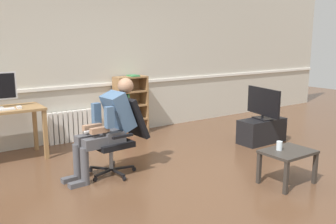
{
  "coord_description": "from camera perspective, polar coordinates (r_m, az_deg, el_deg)",
  "views": [
    {
      "loc": [
        -2.74,
        -3.3,
        1.73
      ],
      "look_at": [
        0.15,
        0.85,
        0.7
      ],
      "focal_mm": 39.11,
      "sensor_mm": 36.0,
      "label": 1
    }
  ],
  "objects": [
    {
      "name": "bookshelf",
      "position": [
        6.64,
        -6.22,
        0.96
      ],
      "size": [
        0.59,
        0.29,
        1.08
      ],
      "color": "olive",
      "rests_on": "ground_plane"
    },
    {
      "name": "radiator",
      "position": [
        6.37,
        -14.63,
        -2.15
      ],
      "size": [
        0.82,
        0.08,
        0.53
      ],
      "color": "white",
      "rests_on": "ground_plane"
    },
    {
      "name": "office_chair",
      "position": [
        4.76,
        -7.4,
        -3.24
      ],
      "size": [
        0.79,
        0.62,
        0.98
      ],
      "rotation": [
        0.0,
        0.0,
        -1.49
      ],
      "color": "black",
      "rests_on": "ground_plane"
    },
    {
      "name": "tv_stand",
      "position": [
        6.33,
        14.39,
        -2.84
      ],
      "size": [
        0.83,
        0.37,
        0.4
      ],
      "color": "black",
      "rests_on": "ground_plane"
    },
    {
      "name": "computer_mouse",
      "position": [
        5.54,
        -22.19,
        0.7
      ],
      "size": [
        0.06,
        0.1,
        0.03
      ],
      "primitive_type": "cube",
      "color": "white",
      "rests_on": "computer_desk"
    },
    {
      "name": "tv_screen",
      "position": [
        6.24,
        14.62,
        1.37
      ],
      "size": [
        0.26,
        0.79,
        0.52
      ],
      "rotation": [
        0.0,
        0.0,
        1.37
      ],
      "color": "black",
      "rests_on": "tv_stand"
    },
    {
      "name": "ground_plane",
      "position": [
        4.62,
        4.57,
        -10.5
      ],
      "size": [
        18.0,
        18.0,
        0.0
      ],
      "primitive_type": "plane",
      "color": "brown"
    },
    {
      "name": "back_wall",
      "position": [
        6.56,
        -10.21,
        7.99
      ],
      "size": [
        12.0,
        0.13,
        2.7
      ],
      "color": "beige",
      "rests_on": "ground_plane"
    },
    {
      "name": "person_seated",
      "position": [
        4.64,
        -9.39,
        -2.05
      ],
      "size": [
        0.98,
        0.41,
        1.23
      ],
      "rotation": [
        0.0,
        0.0,
        -1.49
      ],
      "color": "#4C4C51",
      "rests_on": "ground_plane"
    },
    {
      "name": "coffee_table",
      "position": [
        4.62,
        18.17,
        -6.53
      ],
      "size": [
        0.6,
        0.45,
        0.41
      ],
      "color": "#332D28",
      "rests_on": "ground_plane"
    },
    {
      "name": "drinking_glass",
      "position": [
        4.56,
        16.96,
        -5.05
      ],
      "size": [
        0.07,
        0.07,
        0.11
      ],
      "primitive_type": "cylinder",
      "color": "silver",
      "rests_on": "coffee_table"
    }
  ]
}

